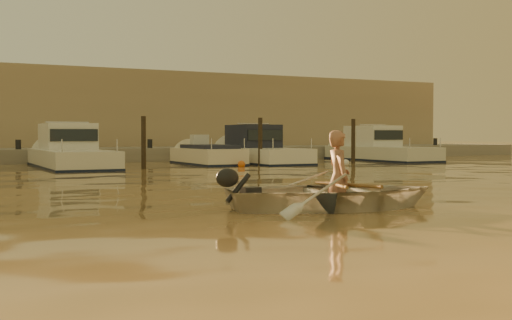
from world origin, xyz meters
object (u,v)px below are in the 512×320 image
moored_boat_3 (207,159)px  moored_boat_2 (71,152)px  waterfront_building (78,115)px  moored_boat_5 (381,148)px  person (338,178)px  moored_boat_4 (259,149)px  dinghy (333,194)px

moored_boat_3 → moored_boat_2: bearing=180.0°
moored_boat_3 → waterfront_building: (-3.33, 11.00, 2.17)m
moored_boat_3 → moored_boat_5: size_ratio=0.71×
person → waterfront_building: bearing=12.0°
moored_boat_3 → moored_boat_4: bearing=0.0°
person → moored_boat_5: bearing=-25.7°
dinghy → moored_boat_5: size_ratio=0.49×
moored_boat_5 → waterfront_building: bearing=139.2°
moored_boat_2 → moored_boat_4: 8.37m
dinghy → moored_boat_3: size_ratio=0.69×
moored_boat_3 → moored_boat_4: (2.55, 0.00, 0.40)m
moored_boat_3 → moored_boat_5: bearing=0.0°
moored_boat_5 → waterfront_building: size_ratio=0.16×
moored_boat_5 → waterfront_building: (-12.74, 11.00, 1.77)m
person → moored_boat_3: (4.35, 16.50, -0.31)m
person → moored_boat_5: size_ratio=0.22×
moored_boat_2 → moored_boat_5: size_ratio=1.05×
moored_boat_2 → waterfront_building: size_ratio=0.17×
dinghy → waterfront_building: bearing=11.8°
dinghy → person: person is taller
moored_boat_4 → person: bearing=-112.7°
dinghy → waterfront_building: waterfront_building is taller
moored_boat_2 → moored_boat_5: 15.23m
dinghy → moored_boat_4: bearing=-8.9°
dinghy → moored_boat_2: size_ratio=0.47×
moored_boat_4 → waterfront_building: 12.60m
moored_boat_4 → dinghy: bearing=-113.0°
dinghy → moored_boat_3: (4.44, 16.48, -0.04)m
dinghy → person: size_ratio=2.22×
person → moored_boat_3: 17.07m
person → moored_boat_2: 16.57m
dinghy → waterfront_building: 27.58m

